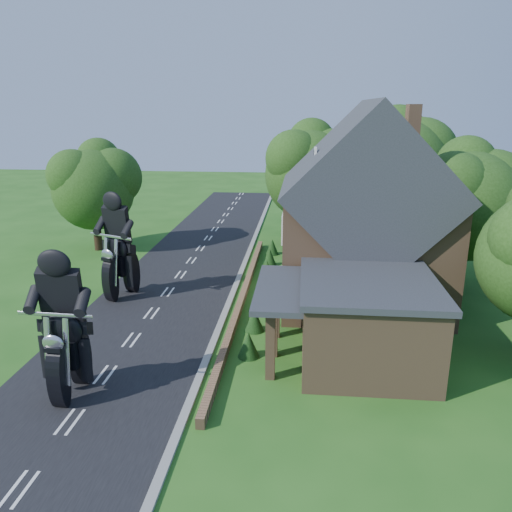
# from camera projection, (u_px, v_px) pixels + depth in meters

# --- Properties ---
(ground) EXTENTS (120.00, 120.00, 0.00)m
(ground) POSITION_uv_depth(u_px,v_px,m) (132.00, 340.00, 21.96)
(ground) COLOR #235718
(ground) RESTS_ON ground
(road) EXTENTS (7.00, 80.00, 0.02)m
(road) POSITION_uv_depth(u_px,v_px,m) (132.00, 340.00, 21.96)
(road) COLOR black
(road) RESTS_ON ground
(kerb) EXTENTS (0.30, 80.00, 0.12)m
(kerb) POSITION_uv_depth(u_px,v_px,m) (213.00, 343.00, 21.61)
(kerb) COLOR gray
(kerb) RESTS_ON ground
(garden_wall) EXTENTS (0.30, 22.00, 0.40)m
(garden_wall) POSITION_uv_depth(u_px,v_px,m) (242.00, 298.00, 26.28)
(garden_wall) COLOR #8A6546
(garden_wall) RESTS_ON ground
(house) EXTENTS (9.54, 8.64, 10.24)m
(house) POSITION_uv_depth(u_px,v_px,m) (364.00, 220.00, 25.48)
(house) COLOR #8A6546
(house) RESTS_ON ground
(annex) EXTENTS (7.05, 5.94, 3.44)m
(annex) POSITION_uv_depth(u_px,v_px,m) (363.00, 319.00, 19.78)
(annex) COLOR #8A6546
(annex) RESTS_ON ground
(tree_house_right) EXTENTS (6.51, 6.00, 8.40)m
(tree_house_right) POSITION_uv_depth(u_px,v_px,m) (474.00, 197.00, 27.17)
(tree_house_right) COLOR black
(tree_house_right) RESTS_ON ground
(tree_behind_house) EXTENTS (7.81, 7.20, 10.08)m
(tree_behind_house) POSITION_uv_depth(u_px,v_px,m) (404.00, 162.00, 34.28)
(tree_behind_house) COLOR black
(tree_behind_house) RESTS_ON ground
(tree_behind_left) EXTENTS (6.94, 6.40, 9.16)m
(tree_behind_left) POSITION_uv_depth(u_px,v_px,m) (315.00, 167.00, 35.91)
(tree_behind_left) COLOR black
(tree_behind_left) RESTS_ON ground
(tree_far_road) EXTENTS (6.08, 5.60, 7.84)m
(tree_far_road) POSITION_uv_depth(u_px,v_px,m) (99.00, 183.00, 34.67)
(tree_far_road) COLOR black
(tree_far_road) RESTS_ON ground
(shrub_a) EXTENTS (0.90, 0.90, 1.10)m
(shrub_a) POSITION_uv_depth(u_px,v_px,m) (248.00, 344.00, 20.36)
(shrub_a) COLOR black
(shrub_a) RESTS_ON ground
(shrub_b) EXTENTS (0.90, 0.90, 1.10)m
(shrub_b) POSITION_uv_depth(u_px,v_px,m) (255.00, 320.00, 22.75)
(shrub_b) COLOR black
(shrub_b) RESTS_ON ground
(shrub_c) EXTENTS (0.90, 0.90, 1.10)m
(shrub_c) POSITION_uv_depth(u_px,v_px,m) (259.00, 300.00, 25.13)
(shrub_c) COLOR black
(shrub_c) RESTS_ON ground
(shrub_d) EXTENTS (0.90, 0.90, 1.10)m
(shrub_d) POSITION_uv_depth(u_px,v_px,m) (267.00, 269.00, 29.90)
(shrub_d) COLOR black
(shrub_d) RESTS_ON ground
(shrub_e) EXTENTS (0.90, 0.90, 1.10)m
(shrub_e) POSITION_uv_depth(u_px,v_px,m) (270.00, 257.00, 32.29)
(shrub_e) COLOR black
(shrub_e) RESTS_ON ground
(shrub_f) EXTENTS (0.90, 0.90, 1.10)m
(shrub_f) POSITION_uv_depth(u_px,v_px,m) (272.00, 247.00, 34.67)
(shrub_f) COLOR black
(shrub_f) RESTS_ON ground
(motorcycle_lead) EXTENTS (0.52, 1.77, 1.63)m
(motorcycle_lead) POSITION_uv_depth(u_px,v_px,m) (71.00, 375.00, 17.54)
(motorcycle_lead) COLOR black
(motorcycle_lead) RESTS_ON ground
(motorcycle_follow) EXTENTS (1.14, 1.89, 1.72)m
(motorcycle_follow) POSITION_uv_depth(u_px,v_px,m) (122.00, 282.00, 26.80)
(motorcycle_follow) COLOR black
(motorcycle_follow) RESTS_ON ground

